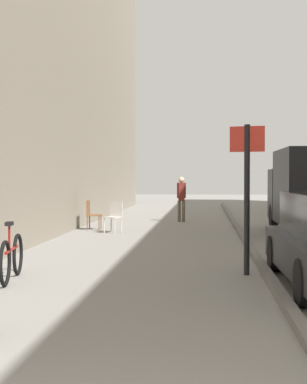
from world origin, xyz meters
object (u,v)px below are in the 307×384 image
at_px(street_sign_post, 247,186).
at_px(bicycle_leaning, 12,257).
at_px(pedestrian_mid_block, 181,196).
at_px(cafe_chair_near_window, 114,215).
at_px(cafe_chair_by_doorway, 92,213).

distance_m(street_sign_post, bicycle_leaning, 4.14).
relative_size(pedestrian_mid_block, cafe_chair_near_window, 1.80).
xyz_separation_m(street_sign_post, cafe_chair_by_doorway, (-4.33, 8.14, -1.00)).
distance_m(pedestrian_mid_block, cafe_chair_near_window, 4.71).
bearing_deg(cafe_chair_near_window, street_sign_post, 139.90).
relative_size(pedestrian_mid_block, street_sign_post, 0.65).
relative_size(bicycle_leaning, cafe_chair_by_doorway, 1.87).
xyz_separation_m(cafe_chair_near_window, cafe_chair_by_doorway, (-0.88, 0.91, 0.00)).
bearing_deg(bicycle_leaning, pedestrian_mid_block, 71.82).
height_order(pedestrian_mid_block, cafe_chair_by_doorway, pedestrian_mid_block).
bearing_deg(cafe_chair_by_doorway, street_sign_post, 27.31).
height_order(bicycle_leaning, cafe_chair_near_window, bicycle_leaning).
height_order(cafe_chair_near_window, cafe_chair_by_doorway, same).
relative_size(street_sign_post, cafe_chair_near_window, 2.77).
height_order(street_sign_post, cafe_chair_by_doorway, street_sign_post).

